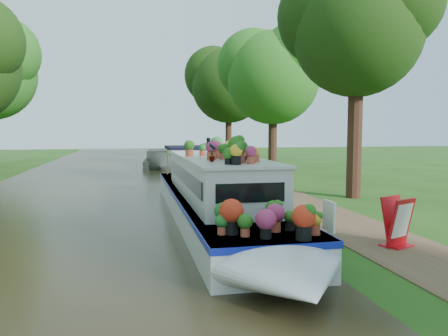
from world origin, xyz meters
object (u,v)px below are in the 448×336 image
(plant_boat, at_px, (217,194))
(pedestrian_pink, at_px, (205,155))
(pedestrian_dark, at_px, (209,149))
(second_boat, at_px, (158,160))
(sandwich_board, at_px, (398,224))

(plant_boat, xyz_separation_m, pedestrian_pink, (2.75, 18.55, 0.01))
(plant_boat, relative_size, pedestrian_dark, 7.05)
(pedestrian_pink, distance_m, pedestrian_dark, 6.43)
(plant_boat, xyz_separation_m, second_boat, (-0.50, 18.69, -0.36))
(pedestrian_pink, relative_size, pedestrian_dark, 0.87)
(plant_boat, relative_size, second_boat, 2.12)
(plant_boat, height_order, pedestrian_dark, plant_boat)
(plant_boat, distance_m, pedestrian_dark, 25.17)
(second_boat, distance_m, sandwich_board, 22.22)
(sandwich_board, bearing_deg, pedestrian_pink, 68.92)
(second_boat, relative_size, sandwich_board, 5.85)
(plant_boat, height_order, pedestrian_pink, plant_boat)
(sandwich_board, distance_m, pedestrian_pink, 21.74)
(pedestrian_pink, bearing_deg, second_boat, -179.27)
(plant_boat, height_order, sandwich_board, plant_boat)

